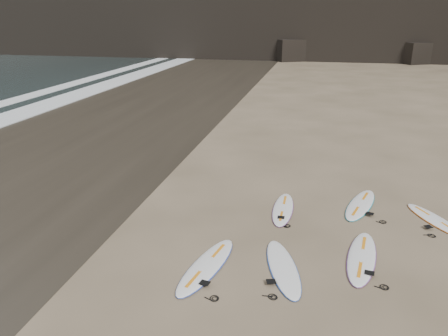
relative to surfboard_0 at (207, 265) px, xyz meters
The scene contains 8 objects.
ground 4.31m from the surfboard_0, 12.37° to the left, with size 240.00×240.00×0.00m, color #897559.
wet_sand 14.02m from the surfboard_0, 128.83° to the left, with size 12.00×200.00×0.01m, color #383026.
surfboard_0 is the anchor object (origin of this frame).
surfboard_1 1.73m from the surfboard_0, 10.07° to the left, with size 0.59×2.45×0.09m, color white.
surfboard_2 3.65m from the surfboard_0, 18.13° to the left, with size 0.62×2.57×0.09m, color white.
surfboard_5 3.71m from the surfboard_0, 67.47° to the left, with size 0.56×2.33×0.08m, color white.
surfboard_6 5.59m from the surfboard_0, 49.13° to the left, with size 0.61×2.53×0.09m, color white.
surfboard_7 6.67m from the surfboard_0, 32.80° to the left, with size 0.54×2.24×0.08m, color white.
Camera 1 is at (-1.99, -9.20, 5.45)m, focal length 35.00 mm.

